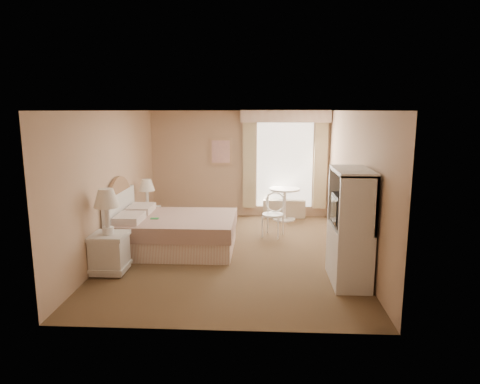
# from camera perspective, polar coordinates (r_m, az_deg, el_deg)

# --- Properties ---
(room) EXTENTS (4.21, 5.51, 2.51)m
(room) POSITION_cam_1_polar(r_m,az_deg,el_deg) (7.41, -1.08, 1.10)
(room) COLOR brown
(room) RESTS_ON ground
(window) EXTENTS (2.05, 0.22, 2.51)m
(window) POSITION_cam_1_polar(r_m,az_deg,el_deg) (10.02, 6.00, 4.12)
(window) COLOR white
(window) RESTS_ON room
(framed_art) EXTENTS (0.52, 0.04, 0.62)m
(framed_art) POSITION_cam_1_polar(r_m,az_deg,el_deg) (10.09, -2.57, 5.41)
(framed_art) COLOR tan
(framed_art) RESTS_ON room
(bed) EXTENTS (2.11, 1.63, 1.44)m
(bed) POSITION_cam_1_polar(r_m,az_deg,el_deg) (7.89, -9.17, -5.17)
(bed) COLOR tan
(bed) RESTS_ON room
(nightstand_near) EXTENTS (0.54, 0.54, 1.32)m
(nightstand_near) POSITION_cam_1_polar(r_m,az_deg,el_deg) (6.96, -17.08, -6.42)
(nightstand_near) COLOR silver
(nightstand_near) RESTS_ON room
(nightstand_far) EXTENTS (0.45, 0.45, 1.10)m
(nightstand_far) POSITION_cam_1_polar(r_m,az_deg,el_deg) (9.07, -12.20, -2.72)
(nightstand_far) COLOR silver
(nightstand_far) RESTS_ON room
(round_table) EXTENTS (0.70, 0.70, 0.74)m
(round_table) POSITION_cam_1_polar(r_m,az_deg,el_deg) (9.91, 5.94, -0.91)
(round_table) COLOR white
(round_table) RESTS_ON room
(cafe_chair) EXTENTS (0.55, 0.55, 0.89)m
(cafe_chair) POSITION_cam_1_polar(r_m,az_deg,el_deg) (8.64, 4.54, -2.52)
(cafe_chair) COLOR white
(cafe_chair) RESTS_ON room
(armoire) EXTENTS (0.51, 1.01, 1.69)m
(armoire) POSITION_cam_1_polar(r_m,az_deg,el_deg) (6.47, 14.46, -5.70)
(armoire) COLOR silver
(armoire) RESTS_ON room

